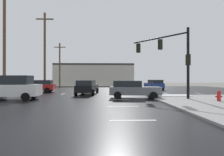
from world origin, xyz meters
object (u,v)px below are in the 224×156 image
(sedan_black, at_px, (87,87))
(sedan_red, at_px, (38,86))
(utility_pole_mid, at_px, (4,39))
(traffic_signal_mast, at_px, (170,53))
(utility_pole_distant, at_px, (60,64))
(sedan_blue, at_px, (154,84))
(utility_pole_far, at_px, (45,51))
(fire_hydrant, at_px, (219,96))
(sedan_grey, at_px, (133,89))
(suv_white, at_px, (10,87))

(sedan_black, relative_size, sedan_red, 1.01)
(sedan_black, distance_m, utility_pole_mid, 9.46)
(traffic_signal_mast, bearing_deg, utility_pole_distant, -1.89)
(utility_pole_mid, bearing_deg, traffic_signal_mast, -8.04)
(traffic_signal_mast, relative_size, sedan_blue, 1.26)
(sedan_red, bearing_deg, utility_pole_far, 161.54)
(sedan_red, xyz_separation_m, utility_pole_distant, (-0.17, 12.33, 3.71))
(sedan_red, distance_m, utility_pole_mid, 7.54)
(fire_hydrant, bearing_deg, sedan_grey, 149.75)
(fire_hydrant, distance_m, sedan_grey, 6.76)
(fire_hydrant, height_order, sedan_blue, sedan_blue)
(utility_pole_distant, bearing_deg, fire_hydrant, -53.73)
(sedan_black, distance_m, utility_pole_distant, 17.76)
(traffic_signal_mast, xyz_separation_m, utility_pole_mid, (-15.67, 2.21, 1.54))
(sedan_blue, bearing_deg, utility_pole_far, 103.73)
(sedan_grey, bearing_deg, utility_pole_far, 150.82)
(traffic_signal_mast, distance_m, sedan_red, 16.73)
(suv_white, distance_m, sedan_red, 8.49)
(utility_pole_far, bearing_deg, sedan_black, -30.93)
(traffic_signal_mast, bearing_deg, fire_hydrant, -178.18)
(fire_hydrant, height_order, sedan_black, sedan_black)
(sedan_black, xyz_separation_m, sedan_blue, (9.95, 9.23, 0.00))
(utility_pole_mid, xyz_separation_m, utility_pole_distant, (1.11, 18.00, -1.09))
(traffic_signal_mast, height_order, fire_hydrant, traffic_signal_mast)
(fire_hydrant, bearing_deg, utility_pole_mid, 163.70)
(fire_hydrant, height_order, sedan_red, sedan_red)
(sedan_black, bearing_deg, utility_pole_distant, 29.22)
(traffic_signal_mast, bearing_deg, sedan_red, 23.64)
(fire_hydrant, relative_size, utility_pole_mid, 0.07)
(utility_pole_far, bearing_deg, utility_pole_distant, 94.96)
(utility_pole_far, bearing_deg, utility_pole_mid, -112.07)
(traffic_signal_mast, relative_size, utility_pole_distant, 0.68)
(traffic_signal_mast, height_order, sedan_blue, traffic_signal_mast)
(fire_hydrant, height_order, suv_white, suv_white)
(sedan_blue, height_order, utility_pole_mid, utility_pole_mid)
(sedan_black, relative_size, sedan_grey, 1.00)
(sedan_grey, distance_m, utility_pole_far, 13.35)
(fire_hydrant, relative_size, sedan_black, 0.17)
(sedan_blue, bearing_deg, suv_white, 124.69)
(sedan_black, distance_m, sedan_blue, 13.57)
(sedan_red, bearing_deg, sedan_grey, 141.80)
(sedan_blue, xyz_separation_m, utility_pole_distant, (-16.73, 6.75, 3.71))
(utility_pole_distant, bearing_deg, sedan_red, -89.23)
(sedan_grey, bearing_deg, utility_pole_mid, 177.79)
(traffic_signal_mast, distance_m, utility_pole_mid, 15.90)
(fire_hydrant, relative_size, sedan_blue, 0.17)
(suv_white, height_order, sedan_grey, suv_white)
(sedan_black, bearing_deg, utility_pole_mid, 110.55)
(sedan_blue, height_order, sedan_red, same)
(suv_white, bearing_deg, utility_pole_far, -94.52)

